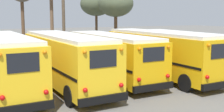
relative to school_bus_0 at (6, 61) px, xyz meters
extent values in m
plane|color=#66635E|center=(6.73, 0.28, -1.75)|extent=(160.00, 160.00, 0.00)
cube|color=yellow|center=(0.00, 0.02, -0.06)|extent=(2.86, 10.13, 2.67)
cube|color=white|center=(0.00, 0.02, 1.37)|extent=(2.65, 9.72, 0.20)
cube|color=black|center=(0.26, -5.03, -1.22)|extent=(2.39, 0.32, 0.36)
cube|color=black|center=(0.26, -5.00, 0.67)|extent=(1.29, 0.10, 0.80)
sphere|color=red|center=(-0.61, -5.08, -0.67)|extent=(0.22, 0.22, 0.22)
sphere|color=orange|center=(-0.61, -5.08, 1.05)|extent=(0.18, 0.18, 0.18)
sphere|color=red|center=(1.14, -4.99, -0.67)|extent=(0.22, 0.22, 0.22)
sphere|color=orange|center=(1.14, -4.99, 1.05)|extent=(0.18, 0.18, 0.18)
cube|color=black|center=(1.18, 0.08, -0.26)|extent=(0.54, 9.81, 0.14)
cylinder|color=black|center=(0.89, 3.78, -1.25)|extent=(0.33, 1.03, 1.01)
cylinder|color=black|center=(1.28, -3.63, -1.25)|extent=(0.33, 1.03, 1.01)
cube|color=yellow|center=(3.37, -0.20, -0.07)|extent=(3.02, 10.36, 2.63)
cube|color=white|center=(3.37, -0.20, 1.34)|extent=(2.80, 9.94, 0.20)
cube|color=black|center=(3.66, -5.35, -1.21)|extent=(2.50, 0.34, 0.36)
cube|color=black|center=(3.66, -5.33, 0.65)|extent=(1.34, 0.11, 0.79)
sphere|color=red|center=(2.75, -5.41, -0.67)|extent=(0.22, 0.22, 0.22)
sphere|color=orange|center=(2.75, -5.41, 1.02)|extent=(0.18, 0.18, 0.18)
sphere|color=red|center=(4.57, -5.31, -0.67)|extent=(0.22, 0.22, 0.22)
sphere|color=orange|center=(4.57, -5.31, 1.02)|extent=(0.18, 0.18, 0.18)
cube|color=black|center=(2.13, -0.27, -0.27)|extent=(0.60, 10.02, 0.14)
cube|color=black|center=(4.60, -0.13, -0.27)|extent=(0.60, 10.02, 0.14)
cylinder|color=black|center=(2.01, 3.55, -1.23)|extent=(0.34, 1.06, 1.04)
cylinder|color=black|center=(4.29, 3.68, -1.23)|extent=(0.34, 1.06, 1.04)
cylinder|color=black|center=(2.44, -4.08, -1.23)|extent=(0.34, 1.06, 1.04)
cylinder|color=black|center=(4.72, -3.95, -1.23)|extent=(0.34, 1.06, 1.04)
cube|color=#EAAA0F|center=(6.73, 0.41, -0.14)|extent=(2.90, 9.85, 2.51)
cube|color=white|center=(6.73, 0.41, 1.21)|extent=(2.68, 9.46, 0.20)
cube|color=black|center=(6.94, -4.51, -1.21)|extent=(2.55, 0.31, 0.36)
cube|color=black|center=(6.94, -4.48, 0.55)|extent=(1.37, 0.09, 0.75)
sphere|color=red|center=(6.00, -4.56, -0.71)|extent=(0.22, 0.22, 0.22)
sphere|color=orange|center=(6.00, -4.56, 0.89)|extent=(0.18, 0.18, 0.18)
sphere|color=red|center=(7.87, -4.48, -0.71)|extent=(0.22, 0.22, 0.22)
sphere|color=orange|center=(7.87, -4.48, 0.89)|extent=(0.18, 0.18, 0.18)
cube|color=black|center=(5.47, 0.36, -0.33)|extent=(0.42, 9.56, 0.14)
cube|color=black|center=(7.99, 0.46, -0.33)|extent=(0.42, 9.56, 0.14)
cylinder|color=black|center=(5.42, 3.94, -1.24)|extent=(0.32, 1.04, 1.03)
cylinder|color=black|center=(7.75, 4.03, -1.24)|extent=(0.32, 1.04, 1.03)
cylinder|color=black|center=(5.72, -3.22, -1.24)|extent=(0.32, 1.04, 1.03)
cylinder|color=black|center=(8.05, -3.12, -1.24)|extent=(0.32, 1.04, 1.03)
cube|color=#EAAA0F|center=(10.10, -0.43, -0.07)|extent=(2.90, 10.60, 2.65)
cube|color=white|center=(10.10, -0.43, 1.35)|extent=(2.69, 10.18, 0.20)
cube|color=black|center=(10.36, -5.71, -1.21)|extent=(2.43, 0.32, 0.36)
cube|color=black|center=(10.36, -5.68, 0.66)|extent=(1.31, 0.09, 0.79)
sphere|color=red|center=(9.47, -5.76, -0.66)|extent=(0.22, 0.22, 0.22)
sphere|color=orange|center=(9.47, -5.76, 1.03)|extent=(0.18, 0.18, 0.18)
cube|color=black|center=(8.90, -0.48, -0.27)|extent=(0.53, 10.28, 0.14)
cube|color=black|center=(11.30, -0.37, -0.27)|extent=(0.53, 10.28, 0.14)
cylinder|color=black|center=(8.79, 3.46, -1.24)|extent=(0.33, 1.05, 1.04)
cylinder|color=black|center=(11.01, 3.57, -1.24)|extent=(0.33, 1.05, 1.04)
cylinder|color=black|center=(9.19, -4.43, -1.24)|extent=(0.33, 1.05, 1.04)
cylinder|color=black|center=(11.40, -4.31, -1.24)|extent=(0.33, 1.05, 1.04)
cube|color=#EAAA0F|center=(13.46, 1.02, -0.18)|extent=(2.88, 10.62, 2.47)
cube|color=white|center=(13.46, 1.02, 1.15)|extent=(2.67, 10.19, 0.20)
sphere|color=red|center=(12.32, -4.24, -0.74)|extent=(0.22, 0.22, 0.22)
cube|color=black|center=(12.25, 1.08, -0.37)|extent=(0.49, 10.30, 0.14)
cube|color=black|center=(14.68, 0.97, -0.37)|extent=(0.49, 10.30, 0.14)
cylinder|color=black|center=(12.52, 5.03, -1.27)|extent=(0.32, 0.98, 0.97)
cylinder|color=black|center=(14.77, 4.93, -1.27)|extent=(0.32, 0.98, 0.97)
cylinder|color=black|center=(12.16, -2.88, -1.27)|extent=(0.32, 0.98, 0.97)
cylinder|color=brown|center=(6.32, 10.17, 2.87)|extent=(0.30, 0.30, 9.25)
cylinder|color=brown|center=(5.51, 11.58, 1.63)|extent=(0.34, 0.34, 6.76)
cylinder|color=brown|center=(3.78, 19.10, 1.34)|extent=(0.40, 0.40, 6.18)
cylinder|color=brown|center=(12.29, 10.78, 0.51)|extent=(0.37, 0.37, 4.54)
ellipsoid|color=#4C563D|center=(12.29, 10.78, 3.83)|extent=(3.80, 3.80, 2.85)
cylinder|color=brown|center=(11.73, 14.90, 0.56)|extent=(0.30, 0.30, 4.63)
ellipsoid|color=#4C563D|center=(11.73, 14.90, 3.93)|extent=(3.83, 3.83, 2.87)
cylinder|color=#939399|center=(0.77, 7.28, -1.05)|extent=(0.06, 0.06, 1.40)
cylinder|color=#939399|center=(3.15, 7.28, -1.05)|extent=(0.06, 0.06, 1.40)
cylinder|color=#939399|center=(5.54, 7.28, -1.05)|extent=(0.06, 0.06, 1.40)
cylinder|color=#939399|center=(7.92, 7.28, -1.05)|extent=(0.06, 0.06, 1.40)
cylinder|color=#939399|center=(10.31, 7.28, -1.05)|extent=(0.06, 0.06, 1.40)
cylinder|color=#939399|center=(12.69, 7.28, -1.05)|extent=(0.06, 0.06, 1.40)
cylinder|color=#939399|center=(15.08, 7.28, -1.05)|extent=(0.06, 0.06, 1.40)
cylinder|color=#939399|center=(17.46, 7.28, -1.05)|extent=(0.06, 0.06, 1.40)
cylinder|color=#939399|center=(6.73, 7.28, -0.35)|extent=(21.46, 0.04, 0.04)
camera|label=1|loc=(-1.36, -16.63, 2.57)|focal=45.00mm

